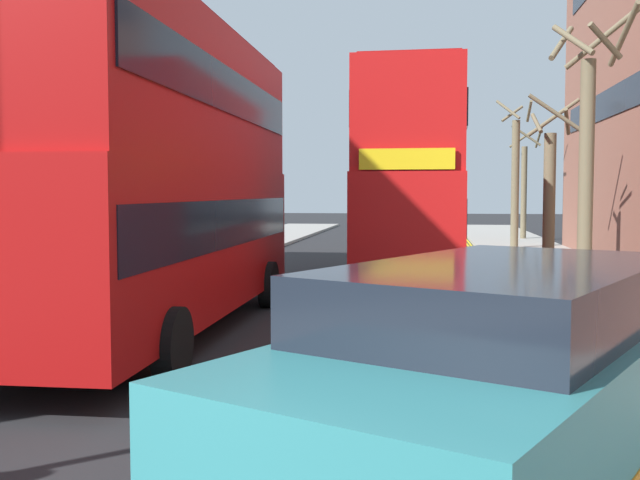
{
  "coord_description": "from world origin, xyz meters",
  "views": [
    {
      "loc": [
        2.28,
        -1.34,
        2.6
      ],
      "look_at": [
        0.5,
        11.0,
        1.8
      ],
      "focal_mm": 41.98,
      "sensor_mm": 36.0,
      "label": 1
    }
  ],
  "objects": [
    {
      "name": "kerb_line_outer",
      "position": [
        4.4,
        14.0,
        0.0
      ],
      "size": [
        0.1,
        56.0,
        0.01
      ],
      "primitive_type": "cube",
      "color": "yellow",
      "rests_on": "ground"
    },
    {
      "name": "sidewalk_right",
      "position": [
        6.5,
        16.0,
        0.07
      ],
      "size": [
        4.0,
        80.0,
        0.14
      ],
      "primitive_type": "cube",
      "color": "#9E9991",
      "rests_on": "ground"
    },
    {
      "name": "double_decker_bus_oncoming",
      "position": [
        1.98,
        19.82,
        3.03
      ],
      "size": [
        3.01,
        10.87,
        5.64
      ],
      "color": "red",
      "rests_on": "ground"
    },
    {
      "name": "street_tree_distant",
      "position": [
        6.11,
        32.69,
        3.2
      ],
      "size": [
        1.53,
        1.57,
        6.5
      ],
      "color": "#6B6047",
      "rests_on": "sidewalk_right"
    },
    {
      "name": "double_decker_bus_away",
      "position": [
        -2.46,
        11.7,
        3.03
      ],
      "size": [
        2.91,
        10.84,
        5.64
      ],
      "color": "#B20F0F",
      "rests_on": "ground"
    },
    {
      "name": "street_tree_far",
      "position": [
        5.93,
        22.02,
        2.59
      ],
      "size": [
        1.75,
        1.81,
        5.34
      ],
      "color": "#6B6047",
      "rests_on": "sidewalk_right"
    },
    {
      "name": "street_tree_near",
      "position": [
        7.34,
        39.48,
        3.05
      ],
      "size": [
        1.63,
        1.63,
        5.95
      ],
      "color": "#6B6047",
      "rests_on": "sidewalk_right"
    },
    {
      "name": "kerb_line_inner",
      "position": [
        4.24,
        14.0,
        0.0
      ],
      "size": [
        0.1,
        56.0,
        0.01
      ],
      "primitive_type": "cube",
      "color": "yellow",
      "rests_on": "ground"
    },
    {
      "name": "sidewalk_left",
      "position": [
        -6.5,
        16.0,
        0.07
      ],
      "size": [
        4.0,
        80.0,
        0.14
      ],
      "primitive_type": "cube",
      "color": "#9E9991",
      "rests_on": "ground"
    },
    {
      "name": "street_tree_mid",
      "position": [
        5.5,
        14.59,
        3.24
      ],
      "size": [
        1.94,
        1.86,
        6.26
      ],
      "color": "#6B6047",
      "rests_on": "sidewalk_right"
    },
    {
      "name": "taxi_minivan",
      "position": [
        2.72,
        3.61,
        1.07
      ],
      "size": [
        3.81,
        5.14,
        2.12
      ],
      "color": "teal",
      "rests_on": "ground"
    }
  ]
}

